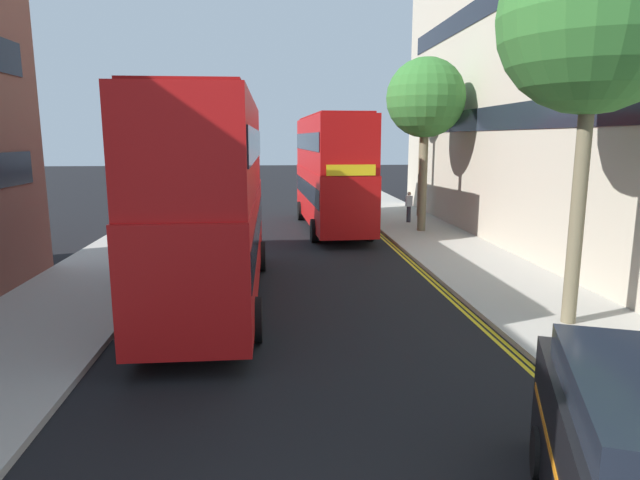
# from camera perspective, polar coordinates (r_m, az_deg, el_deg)

# --- Properties ---
(sidewalk_right) EXTENTS (4.00, 80.00, 0.14)m
(sidewalk_right) POSITION_cam_1_polar(r_m,az_deg,el_deg) (21.30, 15.07, -1.83)
(sidewalk_right) COLOR #ADA89E
(sidewalk_right) RESTS_ON ground
(sidewalk_left) EXTENTS (4.00, 80.00, 0.14)m
(sidewalk_left) POSITION_cam_1_polar(r_m,az_deg,el_deg) (20.82, -20.88, -2.45)
(sidewalk_left) COLOR #ADA89E
(sidewalk_left) RESTS_ON ground
(kerb_line_outer) EXTENTS (0.10, 56.00, 0.01)m
(kerb_line_outer) POSITION_cam_1_polar(r_m,az_deg,el_deg) (18.82, 11.11, -3.49)
(kerb_line_outer) COLOR yellow
(kerb_line_outer) RESTS_ON ground
(kerb_line_inner) EXTENTS (0.10, 56.00, 0.01)m
(kerb_line_inner) POSITION_cam_1_polar(r_m,az_deg,el_deg) (18.78, 10.64, -3.51)
(kerb_line_inner) COLOR yellow
(kerb_line_inner) RESTS_ON ground
(double_decker_bus_away) EXTENTS (2.81, 10.81, 5.64)m
(double_decker_bus_away) POSITION_cam_1_polar(r_m,az_deg,el_deg) (15.24, -11.38, 4.75)
(double_decker_bus_away) COLOR red
(double_decker_bus_away) RESTS_ON ground
(double_decker_bus_oncoming) EXTENTS (3.10, 10.89, 5.64)m
(double_decker_bus_oncoming) POSITION_cam_1_polar(r_m,az_deg,el_deg) (27.14, 1.19, 7.47)
(double_decker_bus_oncoming) COLOR #B20F0F
(double_decker_bus_oncoming) RESTS_ON ground
(pedestrian_far) EXTENTS (0.34, 0.22, 1.62)m
(pedestrian_far) POSITION_cam_1_polar(r_m,az_deg,el_deg) (29.15, 9.35, 3.52)
(pedestrian_far) COLOR #2D2D38
(pedestrian_far) RESTS_ON sidewalk_right
(street_tree_near) EXTENTS (2.95, 2.95, 7.94)m
(street_tree_near) POSITION_cam_1_polar(r_m,az_deg,el_deg) (31.67, 10.89, 14.02)
(street_tree_near) COLOR #6B6047
(street_tree_near) RESTS_ON sidewalk_right
(street_tree_mid) EXTENTS (4.23, 4.23, 9.15)m
(street_tree_mid) POSITION_cam_1_polar(r_m,az_deg,el_deg) (14.19, 27.00, 20.09)
(street_tree_mid) COLOR #6B6047
(street_tree_mid) RESTS_ON sidewalk_right
(street_tree_far) EXTENTS (3.67, 3.67, 8.10)m
(street_tree_far) POSITION_cam_1_polar(r_m,az_deg,el_deg) (26.41, 11.09, 14.39)
(street_tree_far) COLOR #6B6047
(street_tree_far) RESTS_ON sidewalk_right
(townhouse_terrace_right) EXTENTS (10.08, 28.00, 14.14)m
(townhouse_terrace_right) POSITION_cam_1_polar(r_m,az_deg,el_deg) (26.79, 28.20, 14.86)
(townhouse_terrace_right) COLOR #B2A893
(townhouse_terrace_right) RESTS_ON ground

